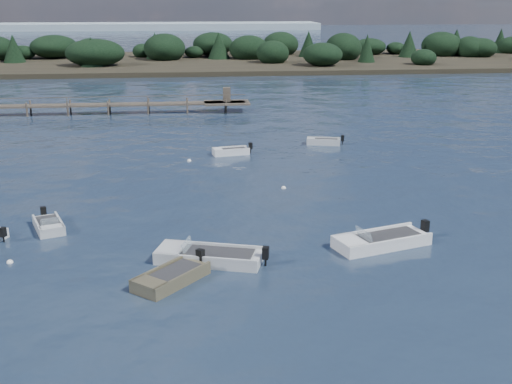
{
  "coord_description": "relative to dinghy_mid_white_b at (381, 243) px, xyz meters",
  "views": [
    {
      "loc": [
        -0.31,
        -23.03,
        12.45
      ],
      "look_at": [
        3.64,
        14.0,
        1.0
      ],
      "focal_mm": 45.0,
      "sensor_mm": 36.0,
      "label": 1
    }
  ],
  "objects": [
    {
      "name": "ground",
      "position": [
        -9.43,
        52.92,
        -0.18
      ],
      "size": [
        400.0,
        400.0,
        0.0
      ],
      "primitive_type": "plane",
      "color": "#162234",
      "rests_on": "ground"
    },
    {
      "name": "far_headland",
      "position": [
        15.57,
        92.92,
        1.79
      ],
      "size": [
        190.0,
        40.0,
        5.8
      ],
      "color": "black",
      "rests_on": "ground"
    },
    {
      "name": "buoy_e",
      "position": [
        -9.79,
        18.95,
        -0.18
      ],
      "size": [
        0.32,
        0.32,
        0.32
      ],
      "primitive_type": "sphere",
      "color": "white",
      "rests_on": "ground"
    },
    {
      "name": "dinghy_extra_a",
      "position": [
        -10.74,
        -3.33,
        -0.01
      ],
      "size": [
        3.63,
        3.8,
        1.19
      ],
      "color": "brown",
      "rests_on": "ground"
    },
    {
      "name": "buoy_c",
      "position": [
        -18.6,
        -0.23,
        -0.18
      ],
      "size": [
        0.32,
        0.32,
        0.32
      ],
      "primitive_type": "sphere",
      "color": "white",
      "rests_on": "ground"
    },
    {
      "name": "buoy_extra_a",
      "position": [
        -3.51,
        10.8,
        -0.18
      ],
      "size": [
        0.32,
        0.32,
        0.32
      ],
      "primitive_type": "sphere",
      "color": "white",
      "rests_on": "ground"
    },
    {
      "name": "dinghy_extra_b",
      "position": [
        -17.64,
        4.33,
        -0.03
      ],
      "size": [
        2.25,
        3.26,
        1.11
      ],
      "color": "#ADB1B4",
      "rests_on": "ground"
    },
    {
      "name": "buoy_b",
      "position": [
        0.89,
        -0.54,
        -0.18
      ],
      "size": [
        0.32,
        0.32,
        0.32
      ],
      "primitive_type": "sphere",
      "color": "white",
      "rests_on": "ground"
    },
    {
      "name": "tender_far_white",
      "position": [
        -6.37,
        20.77,
        -0.02
      ],
      "size": [
        3.35,
        1.67,
        1.12
      ],
      "color": "silver",
      "rests_on": "ground"
    },
    {
      "name": "dinghy_mid_white_b",
      "position": [
        0.0,
        0.0,
        0.0
      ],
      "size": [
        5.49,
        3.33,
        1.34
      ],
      "color": "silver",
      "rests_on": "ground"
    },
    {
      "name": "tender_far_grey_b",
      "position": [
        1.91,
        23.61,
        -0.02
      ],
      "size": [
        3.29,
        1.78,
        1.1
      ],
      "color": "#ADB1B4",
      "rests_on": "ground"
    },
    {
      "name": "dinghy_mid_white_a",
      "position": [
        -8.96,
        -1.08,
        -0.01
      ],
      "size": [
        5.59,
        3.32,
        1.29
      ],
      "color": "#ADB1B4",
      "rests_on": "ground"
    }
  ]
}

